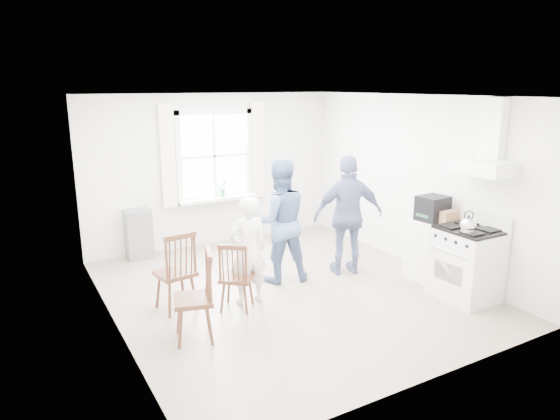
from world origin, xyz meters
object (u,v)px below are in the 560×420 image
object	(u,v)px
low_cabinet	(430,250)
stereo_stack	(433,208)
person_mid	(279,221)
windsor_chair_c	(203,285)
gas_stove	(466,263)
person_left	(248,250)
windsor_chair_b	(234,270)
windsor_chair_a	(179,264)
person_right	(348,215)

from	to	relation	value
low_cabinet	stereo_stack	distance (m)	0.62
person_mid	windsor_chair_c	bearing A→B (deg)	48.28
gas_stove	person_left	world-z (taller)	person_left
windsor_chair_b	stereo_stack	bearing A→B (deg)	-9.02
gas_stove	stereo_stack	distance (m)	0.89
person_mid	low_cabinet	bearing A→B (deg)	164.64
windsor_chair_a	person_mid	bearing A→B (deg)	10.68
low_cabinet	stereo_stack	world-z (taller)	stereo_stack
stereo_stack	windsor_chair_a	world-z (taller)	stereo_stack
windsor_chair_a	windsor_chair_b	size ratio (longest dim) A/B	1.15
windsor_chair_b	person_mid	xyz separation A→B (m)	(0.99, 0.64, 0.33)
gas_stove	windsor_chair_c	bearing A→B (deg)	168.47
low_cabinet	windsor_chair_a	size ratio (longest dim) A/B	0.87
stereo_stack	person_left	xyz separation A→B (m)	(-2.56, 0.61, -0.37)
windsor_chair_b	person_right	xyz separation A→B (m)	(2.01, 0.39, 0.34)
gas_stove	person_left	bearing A→B (deg)	153.22
gas_stove	windsor_chair_a	size ratio (longest dim) A/B	1.09
low_cabinet	windsor_chair_a	distance (m)	3.54
windsor_chair_a	stereo_stack	bearing A→B (deg)	-13.08
windsor_chair_c	person_left	size ratio (longest dim) A/B	0.72
stereo_stack	person_left	bearing A→B (deg)	166.51
stereo_stack	windsor_chair_a	xyz separation A→B (m)	(-3.40, 0.79, -0.44)
windsor_chair_c	person_left	xyz separation A→B (m)	(0.83, 0.59, 0.08)
windsor_chair_c	person_right	world-z (taller)	person_right
windsor_chair_c	person_mid	distance (m)	1.91
stereo_stack	windsor_chair_b	size ratio (longest dim) A/B	0.46
low_cabinet	windsor_chair_c	size ratio (longest dim) A/B	0.88
gas_stove	windsor_chair_c	size ratio (longest dim) A/B	1.10
gas_stove	stereo_stack	size ratio (longest dim) A/B	2.72
windsor_chair_a	person_mid	size ratio (longest dim) A/B	0.59
windsor_chair_a	windsor_chair_c	size ratio (longest dim) A/B	1.01
person_right	person_left	bearing A→B (deg)	25.94
stereo_stack	windsor_chair_c	world-z (taller)	stereo_stack
person_mid	person_right	world-z (taller)	person_right
windsor_chair_b	person_mid	size ratio (longest dim) A/B	0.51
low_cabinet	windsor_chair_c	world-z (taller)	windsor_chair_c
windsor_chair_c	person_mid	bearing A→B (deg)	34.31
windsor_chair_c	person_mid	xyz separation A→B (m)	(1.56, 1.07, 0.25)
windsor_chair_c	person_left	bearing A→B (deg)	35.31
windsor_chair_b	person_mid	bearing A→B (deg)	32.77
low_cabinet	person_mid	distance (m)	2.19
stereo_stack	person_right	world-z (taller)	person_right
person_left	windsor_chair_c	bearing A→B (deg)	37.05
person_right	stereo_stack	bearing A→B (deg)	152.97
windsor_chair_b	person_right	bearing A→B (deg)	10.89
person_mid	person_left	bearing A→B (deg)	47.10
person_left	stereo_stack	bearing A→B (deg)	168.25
windsor_chair_a	windsor_chair_b	world-z (taller)	windsor_chair_a
windsor_chair_a	windsor_chair_c	bearing A→B (deg)	-88.96
windsor_chair_a	windsor_chair_b	xyz separation A→B (m)	(0.58, -0.34, -0.08)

